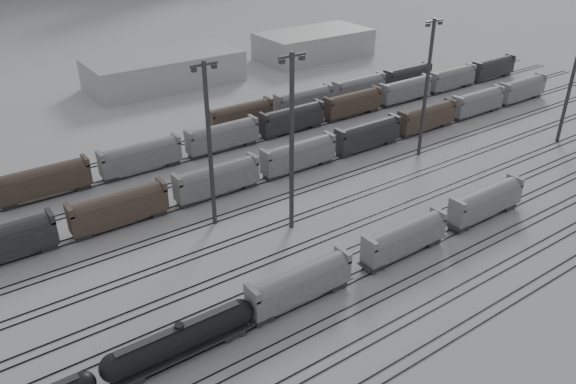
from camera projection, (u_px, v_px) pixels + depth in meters
ground at (389, 268)px, 77.21m from camera, size 900.00×900.00×0.00m
tracks at (311, 215)px, 89.78m from camera, size 220.00×71.50×0.16m
tank_car_b at (181, 339)px, 61.15m from camera, size 18.02×3.00×4.45m
hopper_car_a at (300, 283)px, 69.06m from camera, size 14.40×2.86×5.15m
hopper_car_b at (404, 237)px, 78.34m from camera, size 14.10×2.80×5.04m
hopper_car_c at (486, 200)px, 87.36m from camera, size 14.67×2.91×5.25m
light_mast_b at (209, 143)px, 81.23m from camera, size 4.09×0.65×25.58m
light_mast_c at (292, 141)px, 79.82m from camera, size 4.34×0.69×27.11m
light_mast_d at (427, 86)px, 104.04m from camera, size 4.20×0.67×26.22m
light_mast_e at (574, 72)px, 109.69m from camera, size 4.39×0.70×27.43m
bg_string_near at (299, 156)px, 103.02m from camera, size 151.00×3.00×5.60m
bg_string_mid at (292, 120)px, 119.64m from camera, size 151.00×3.00×5.60m
bg_string_far at (332, 95)px, 134.31m from camera, size 66.00×3.00×5.60m
warehouse_mid at (165, 70)px, 148.87m from camera, size 40.00×18.00×8.00m
warehouse_right at (314, 44)px, 174.31m from camera, size 35.00×18.00×8.00m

